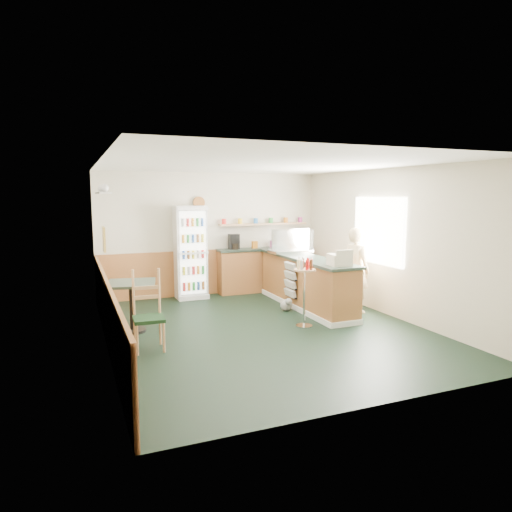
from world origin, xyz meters
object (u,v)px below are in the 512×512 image
shopkeeper (356,270)px  cafe_table (132,297)px  drinks_fridge (191,252)px  cash_register (339,260)px  display_case (291,241)px  condiment_stand (305,282)px  cafe_chair (147,308)px

shopkeeper → cafe_table: 4.12m
drinks_fridge → cash_register: (1.91, -2.85, 0.12)m
display_case → cash_register: size_ratio=2.41×
shopkeeper → condiment_stand: size_ratio=1.41×
shopkeeper → cafe_table: size_ratio=1.85×
display_case → condiment_stand: display_case is taller
cafe_table → cafe_chair: size_ratio=0.76×
cafe_table → cafe_chair: 0.91m
cafe_table → cafe_chair: cafe_chair is taller
display_case → cafe_chair: (-3.29, -1.98, -0.65)m
cash_register → condiment_stand: 0.75m
cash_register → cafe_table: cash_register is taller
display_case → cafe_chair: size_ratio=0.75×
display_case → shopkeeper: (0.70, -1.38, -0.44)m
drinks_fridge → cafe_table: drinks_fridge is taller
drinks_fridge → cafe_chair: drinks_fridge is taller
cash_register → condiment_stand: size_ratio=0.31×
display_case → cash_register: 1.89m
drinks_fridge → shopkeeper: size_ratio=1.23×
cafe_table → cafe_chair: bearing=-83.0°
drinks_fridge → cafe_chair: size_ratio=1.73×
cafe_table → drinks_fridge: bearing=54.0°
display_case → shopkeeper: 1.61m
display_case → cafe_table: size_ratio=0.98×
cash_register → shopkeeper: size_ratio=0.22×
cafe_chair → shopkeeper: bearing=11.2°
condiment_stand → cafe_chair: size_ratio=1.00×
cash_register → cafe_table: bearing=174.5°
condiment_stand → cafe_chair: cafe_chair is taller
drinks_fridge → cafe_table: 2.57m
drinks_fridge → cafe_table: (-1.49, -2.06, -0.41)m
condiment_stand → cafe_table: size_ratio=1.31×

